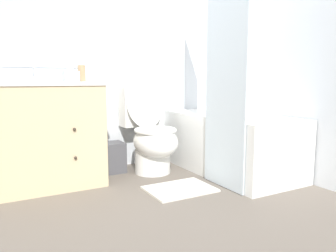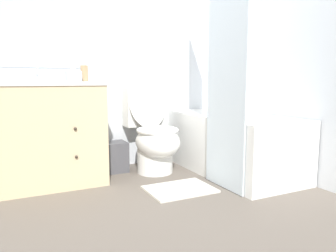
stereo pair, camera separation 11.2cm
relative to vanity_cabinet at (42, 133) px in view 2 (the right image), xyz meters
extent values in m
plane|color=#6B6056|center=(0.74, -1.31, -0.43)|extent=(14.00, 14.00, 0.00)
cube|color=silver|center=(0.74, 0.31, 0.82)|extent=(8.00, 0.05, 2.50)
cube|color=#B2BCC6|center=(0.00, 0.28, 1.00)|extent=(0.90, 0.01, 0.93)
cube|color=silver|center=(1.99, -0.51, 0.82)|extent=(0.05, 2.60, 2.50)
cube|color=beige|center=(0.00, 0.00, -0.02)|extent=(0.95, 0.58, 0.82)
cube|color=white|center=(0.00, 0.00, 0.40)|extent=(0.97, 0.60, 0.03)
cylinder|color=white|center=(0.00, 0.00, 0.36)|extent=(0.29, 0.29, 0.10)
sphere|color=#382D23|center=(0.21, -0.30, 0.06)|extent=(0.02, 0.02, 0.02)
sphere|color=#382D23|center=(0.21, -0.30, -0.16)|extent=(0.02, 0.02, 0.02)
cylinder|color=silver|center=(0.00, 0.18, 0.44)|extent=(0.04, 0.04, 0.04)
cylinder|color=silver|center=(0.00, 0.14, 0.50)|extent=(0.02, 0.11, 0.09)
cylinder|color=silver|center=(-0.06, 0.18, 0.44)|extent=(0.03, 0.03, 0.04)
cylinder|color=silver|center=(0.05, 0.18, 0.44)|extent=(0.03, 0.03, 0.04)
cylinder|color=white|center=(0.97, -0.10, -0.32)|extent=(0.33, 0.33, 0.22)
ellipsoid|color=white|center=(0.97, -0.16, -0.13)|extent=(0.39, 0.49, 0.29)
torus|color=white|center=(0.97, -0.16, -0.02)|extent=(0.39, 0.39, 0.04)
cube|color=white|center=(0.97, 0.18, 0.17)|extent=(0.38, 0.18, 0.38)
ellipsoid|color=white|center=(0.97, 0.06, 0.20)|extent=(0.37, 0.14, 0.45)
cube|color=white|center=(1.63, -0.39, -0.16)|extent=(0.67, 1.36, 0.54)
cube|color=#ACB1B2|center=(1.63, -0.39, 0.10)|extent=(0.55, 1.24, 0.01)
cube|color=silver|center=(1.28, -0.75, 0.58)|extent=(0.01, 0.49, 2.01)
cube|color=#4C4C51|center=(0.62, 0.10, -0.29)|extent=(0.25, 0.21, 0.28)
cube|color=silver|center=(0.26, -0.03, 0.46)|extent=(0.12, 0.11, 0.08)
ellipsoid|color=white|center=(0.26, -0.03, 0.51)|extent=(0.05, 0.03, 0.03)
cylinder|color=tan|center=(0.37, 0.03, 0.48)|extent=(0.06, 0.06, 0.13)
cylinder|color=silver|center=(0.37, 0.03, 0.57)|extent=(0.03, 0.03, 0.03)
cube|color=white|center=(1.51, -0.72, 0.15)|extent=(0.34, 0.21, 0.09)
cube|color=silver|center=(0.94, -0.64, -0.42)|extent=(0.51, 0.38, 0.02)
camera|label=1|loc=(-0.34, -2.77, 0.43)|focal=35.00mm
camera|label=2|loc=(-0.24, -2.83, 0.43)|focal=35.00mm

